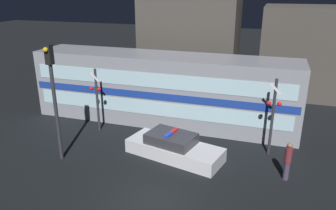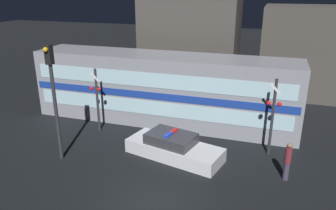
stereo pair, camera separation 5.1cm
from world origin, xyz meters
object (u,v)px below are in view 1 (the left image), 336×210
(police_car, at_px, (174,147))
(traffic_light_corner, at_px, (53,91))
(pedestrian, at_px, (288,161))
(train, at_px, (163,89))
(crossing_signal_near, at_px, (273,114))

(police_car, relative_size, traffic_light_corner, 0.90)
(police_car, height_order, traffic_light_corner, traffic_light_corner)
(pedestrian, distance_m, traffic_light_corner, 11.17)
(pedestrian, bearing_deg, train, 147.18)
(crossing_signal_near, relative_size, traffic_light_corner, 0.70)
(train, height_order, police_car, train)
(pedestrian, distance_m, crossing_signal_near, 2.67)
(train, distance_m, police_car, 5.08)
(police_car, bearing_deg, train, 128.85)
(train, relative_size, police_car, 3.16)
(train, height_order, crossing_signal_near, train)
(police_car, relative_size, pedestrian, 2.86)
(police_car, height_order, crossing_signal_near, crossing_signal_near)
(police_car, bearing_deg, crossing_signal_near, 33.91)
(train, xyz_separation_m, traffic_light_corner, (-3.27, -6.32, 1.42))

